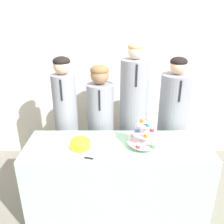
{
  "coord_description": "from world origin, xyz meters",
  "views": [
    {
      "loc": [
        -0.05,
        -1.6,
        1.89
      ],
      "look_at": [
        -0.05,
        0.31,
        1.09
      ],
      "focal_mm": 38.0,
      "sensor_mm": 36.0,
      "label": 1
    }
  ],
  "objects": [
    {
      "name": "student_0",
      "position": [
        -0.56,
        0.79,
        0.72
      ],
      "size": [
        0.25,
        0.26,
        1.49
      ],
      "color": "gray",
      "rests_on": "ground_plane"
    },
    {
      "name": "cake_knife",
      "position": [
        -0.2,
        0.05,
        0.77
      ],
      "size": [
        0.27,
        0.08,
        0.01
      ],
      "rotation": [
        0.0,
        0.0,
        -0.24
      ],
      "color": "silver",
      "rests_on": "table"
    },
    {
      "name": "student_1",
      "position": [
        -0.18,
        0.79,
        0.67
      ],
      "size": [
        0.29,
        0.29,
        1.4
      ],
      "color": "gray",
      "rests_on": "ground_plane"
    },
    {
      "name": "table",
      "position": [
        0.0,
        0.28,
        0.39
      ],
      "size": [
        1.69,
        0.56,
        0.77
      ],
      "color": "#A8DBB2",
      "rests_on": "ground_plane"
    },
    {
      "name": "round_cake",
      "position": [
        -0.33,
        0.22,
        0.82
      ],
      "size": [
        0.28,
        0.28,
        0.11
      ],
      "color": "white",
      "rests_on": "table"
    },
    {
      "name": "student_3",
      "position": [
        0.62,
        0.79,
        0.69
      ],
      "size": [
        0.32,
        0.32,
        1.48
      ],
      "color": "gray",
      "rests_on": "ground_plane"
    },
    {
      "name": "wall_back",
      "position": [
        0.0,
        1.45,
        1.35
      ],
      "size": [
        9.0,
        0.06,
        2.7
      ],
      "color": "beige",
      "rests_on": "ground_plane"
    },
    {
      "name": "student_2",
      "position": [
        0.18,
        0.79,
        0.77
      ],
      "size": [
        0.3,
        0.31,
        1.63
      ],
      "color": "gray",
      "rests_on": "ground_plane"
    },
    {
      "name": "cupcake_stand",
      "position": [
        0.24,
        0.26,
        0.89
      ],
      "size": [
        0.3,
        0.3,
        0.28
      ],
      "color": "silver",
      "rests_on": "table"
    }
  ]
}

